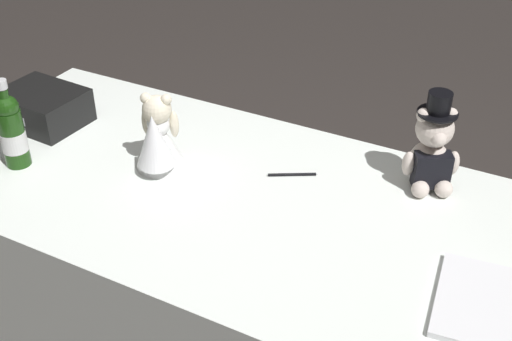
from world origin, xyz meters
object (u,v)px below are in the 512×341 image
Objects in this scene: signing_pen at (294,174)px; teddy_bear_groom at (432,151)px; champagne_bottle at (11,130)px; teddy_bear_bride at (158,137)px; guestbook at (484,304)px; gift_case_black at (43,107)px.

teddy_bear_groom is at bearing 20.30° from signing_pen.
teddy_bear_bride is at bearing 24.76° from champagne_bottle.
champagne_bottle is (-0.39, -0.18, 0.01)m from teddy_bear_bride.
champagne_bottle reaches higher than teddy_bear_bride.
teddy_bear_groom reaches higher than guestbook.
teddy_bear_bride reaches higher than gift_case_black.
teddy_bear_bride is at bearing 165.68° from guestbook.
teddy_bear_groom is at bearing 21.01° from teddy_bear_bride.
teddy_bear_groom reaches higher than gift_case_black.
guestbook is at bearing -24.87° from signing_pen.
champagne_bottle is at bearing 175.44° from guestbook.
champagne_bottle is 0.83m from signing_pen.
gift_case_black reaches higher than signing_pen.
champagne_bottle is (-1.11, -0.45, 0.00)m from teddy_bear_groom.
champagne_bottle is at bearing -157.66° from teddy_bear_groom.
gift_case_black is at bearing 115.30° from champagne_bottle.
teddy_bear_groom is 1.24m from gift_case_black.
guestbook is at bearing 2.00° from champagne_bottle.
guestbook is at bearing -7.76° from teddy_bear_bride.
signing_pen is (0.37, 0.15, -0.10)m from teddy_bear_bride.
teddy_bear_bride is 0.87× the size of champagne_bottle.
teddy_bear_bride is 1.81× the size of signing_pen.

